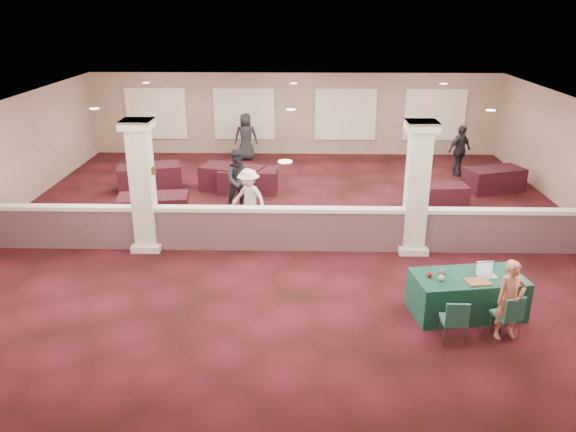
{
  "coord_description": "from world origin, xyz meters",
  "views": [
    {
      "loc": [
        0.27,
        -14.16,
        5.67
      ],
      "look_at": [
        -0.02,
        -2.0,
        1.07
      ],
      "focal_mm": 35.0,
      "sensor_mm": 36.0,
      "label": 1
    }
  ],
  "objects_px": {
    "near_table": "(467,295)",
    "far_table_front_left": "(154,209)",
    "conf_chair_side": "(455,318)",
    "far_table_front_center": "(248,181)",
    "far_table_back_center": "(232,178)",
    "attendee_c": "(460,150)",
    "attendee_b": "(249,198)",
    "far_table_back_left": "(149,177)",
    "far_table_back_right": "(494,179)",
    "woman": "(510,300)",
    "attendee_a": "(239,181)",
    "conf_chair_main": "(510,313)",
    "attendee_d": "(246,137)",
    "far_table_front_right": "(439,195)"
  },
  "relations": [
    {
      "from": "attendee_a",
      "to": "attendee_b",
      "type": "distance_m",
      "value": 1.31
    },
    {
      "from": "far_table_front_right",
      "to": "attendee_c",
      "type": "xyz_separation_m",
      "value": [
        1.39,
        3.24,
        0.57
      ]
    },
    {
      "from": "conf_chair_main",
      "to": "far_table_back_right",
      "type": "height_order",
      "value": "conf_chair_main"
    },
    {
      "from": "far_table_front_left",
      "to": "far_table_back_center",
      "type": "relative_size",
      "value": 0.96
    },
    {
      "from": "attendee_c",
      "to": "attendee_d",
      "type": "xyz_separation_m",
      "value": [
        -7.65,
        1.92,
        0.01
      ]
    },
    {
      "from": "conf_chair_side",
      "to": "attendee_c",
      "type": "distance_m",
      "value": 10.96
    },
    {
      "from": "far_table_back_left",
      "to": "far_table_back_right",
      "type": "relative_size",
      "value": 1.08
    },
    {
      "from": "far_table_back_center",
      "to": "far_table_back_right",
      "type": "bearing_deg",
      "value": 0.97
    },
    {
      "from": "far_table_back_left",
      "to": "attendee_c",
      "type": "height_order",
      "value": "attendee_c"
    },
    {
      "from": "far_table_front_center",
      "to": "far_table_back_left",
      "type": "xyz_separation_m",
      "value": [
        -3.23,
        0.2,
        0.03
      ]
    },
    {
      "from": "far_table_front_center",
      "to": "attendee_d",
      "type": "xyz_separation_m",
      "value": [
        -0.43,
        4.0,
        0.53
      ]
    },
    {
      "from": "far_table_back_right",
      "to": "attendee_c",
      "type": "xyz_separation_m",
      "value": [
        -0.71,
        1.73,
        0.52
      ]
    },
    {
      "from": "far_table_front_left",
      "to": "far_table_back_left",
      "type": "relative_size",
      "value": 0.95
    },
    {
      "from": "conf_chair_main",
      "to": "far_table_back_left",
      "type": "distance_m",
      "value": 12.15
    },
    {
      "from": "far_table_front_center",
      "to": "attendee_b",
      "type": "xyz_separation_m",
      "value": [
        0.3,
        -3.0,
        0.44
      ]
    },
    {
      "from": "woman",
      "to": "attendee_c",
      "type": "bearing_deg",
      "value": 68.2
    },
    {
      "from": "near_table",
      "to": "far_table_front_right",
      "type": "xyz_separation_m",
      "value": [
        0.91,
        6.3,
        -0.08
      ]
    },
    {
      "from": "attendee_d",
      "to": "far_table_back_left",
      "type": "bearing_deg",
      "value": 51.7
    },
    {
      "from": "far_table_front_left",
      "to": "far_table_back_right",
      "type": "bearing_deg",
      "value": 16.47
    },
    {
      "from": "far_table_back_center",
      "to": "far_table_front_center",
      "type": "bearing_deg",
      "value": -20.4
    },
    {
      "from": "far_table_back_center",
      "to": "attendee_c",
      "type": "xyz_separation_m",
      "value": [
        7.76,
        1.88,
        0.5
      ]
    },
    {
      "from": "far_table_back_center",
      "to": "attendee_c",
      "type": "distance_m",
      "value": 8.0
    },
    {
      "from": "woman",
      "to": "near_table",
      "type": "bearing_deg",
      "value": 109.18
    },
    {
      "from": "far_table_front_left",
      "to": "far_table_front_right",
      "type": "height_order",
      "value": "far_table_front_left"
    },
    {
      "from": "conf_chair_main",
      "to": "far_table_back_right",
      "type": "xyz_separation_m",
      "value": [
        2.47,
        8.65,
        -0.13
      ]
    },
    {
      "from": "conf_chair_main",
      "to": "attendee_b",
      "type": "relative_size",
      "value": 0.52
    },
    {
      "from": "conf_chair_side",
      "to": "attendee_c",
      "type": "bearing_deg",
      "value": 76.38
    },
    {
      "from": "far_table_back_right",
      "to": "attendee_a",
      "type": "height_order",
      "value": "attendee_a"
    },
    {
      "from": "near_table",
      "to": "conf_chair_side",
      "type": "relative_size",
      "value": 2.44
    },
    {
      "from": "far_table_front_left",
      "to": "far_table_front_center",
      "type": "height_order",
      "value": "far_table_front_left"
    },
    {
      "from": "near_table",
      "to": "far_table_back_right",
      "type": "bearing_deg",
      "value": 60.15
    },
    {
      "from": "far_table_front_left",
      "to": "attendee_c",
      "type": "relative_size",
      "value": 1.05
    },
    {
      "from": "far_table_back_left",
      "to": "far_table_front_center",
      "type": "bearing_deg",
      "value": -3.54
    },
    {
      "from": "conf_chair_main",
      "to": "far_table_back_left",
      "type": "xyz_separation_m",
      "value": [
        -8.68,
        8.5,
        -0.1
      ]
    },
    {
      "from": "far_table_front_left",
      "to": "far_table_back_center",
      "type": "xyz_separation_m",
      "value": [
        1.83,
        2.9,
        0.02
      ]
    },
    {
      "from": "conf_chair_side",
      "to": "attendee_c",
      "type": "height_order",
      "value": "attendee_c"
    },
    {
      "from": "far_table_front_center",
      "to": "far_table_front_left",
      "type": "bearing_deg",
      "value": -131.26
    },
    {
      "from": "near_table",
      "to": "far_table_front_left",
      "type": "bearing_deg",
      "value": 138.03
    },
    {
      "from": "far_table_front_left",
      "to": "attendee_a",
      "type": "height_order",
      "value": "attendee_a"
    },
    {
      "from": "near_table",
      "to": "far_table_back_left",
      "type": "xyz_separation_m",
      "value": [
        -8.16,
        7.66,
        0.0
      ]
    },
    {
      "from": "far_table_front_right",
      "to": "attendee_c",
      "type": "relative_size",
      "value": 0.89
    },
    {
      "from": "far_table_front_left",
      "to": "attendee_a",
      "type": "bearing_deg",
      "value": 22.47
    },
    {
      "from": "near_table",
      "to": "far_table_back_right",
      "type": "distance_m",
      "value": 8.36
    },
    {
      "from": "conf_chair_side",
      "to": "far_table_front_left",
      "type": "distance_m",
      "value": 8.94
    },
    {
      "from": "attendee_a",
      "to": "far_table_front_left",
      "type": "bearing_deg",
      "value": -175.52
    },
    {
      "from": "near_table",
      "to": "far_table_back_left",
      "type": "distance_m",
      "value": 11.19
    },
    {
      "from": "conf_chair_side",
      "to": "far_table_back_left",
      "type": "bearing_deg",
      "value": 132.44
    },
    {
      "from": "far_table_back_left",
      "to": "far_table_back_right",
      "type": "distance_m",
      "value": 11.16
    },
    {
      "from": "conf_chair_side",
      "to": "far_table_front_center",
      "type": "distance_m",
      "value": 9.6
    },
    {
      "from": "attendee_b",
      "to": "conf_chair_side",
      "type": "bearing_deg",
      "value": -23.85
    }
  ]
}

